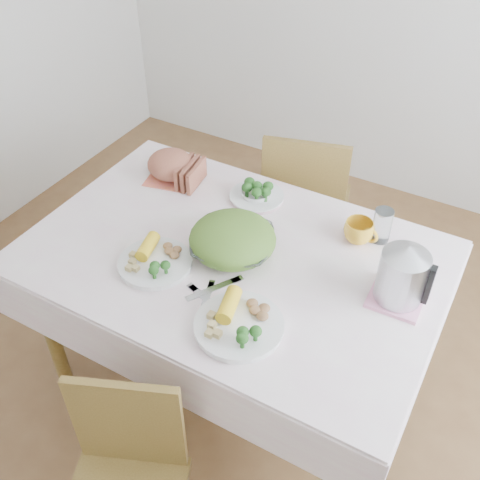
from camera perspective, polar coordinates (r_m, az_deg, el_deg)
The scene contains 18 objects.
floor at distance 2.62m, azimuth -0.61°, elevation -13.86°, with size 3.60×3.60×0.00m, color brown.
dining_table at distance 2.32m, azimuth -0.68°, elevation -8.48°, with size 1.40×0.90×0.75m, color brown.
tablecloth at distance 2.05m, azimuth -0.76°, elevation -1.49°, with size 1.50×1.00×0.01m, color white.
chair_far at distance 2.82m, azimuth 6.76°, elevation 4.11°, with size 0.41×0.41×0.90m, color brown.
salad_bowl at distance 2.03m, azimuth -0.75°, elevation -0.50°, with size 0.30×0.30×0.07m, color white.
dinner_plate_left at distance 2.02m, azimuth -8.61°, elevation -2.35°, with size 0.26×0.26×0.02m, color white.
dinner_plate_right at distance 1.79m, azimuth -0.11°, elevation -8.73°, with size 0.29×0.29×0.02m, color white.
broccoli_plate at distance 2.30m, azimuth 1.71°, elevation 4.42°, with size 0.22×0.22×0.02m, color beige.
napkin at distance 2.45m, azimuth -6.93°, elevation 6.39°, with size 0.20×0.20×0.00m, color #EC7256.
bread_loaf at distance 2.42m, azimuth -7.04°, elevation 7.49°, with size 0.20×0.19×0.12m, color brown.
fruit_bowl at distance 2.30m, azimuth 1.63°, elevation 4.62°, with size 0.12×0.12×0.04m, color white.
yellow_mug at distance 2.12m, azimuth 11.95°, elevation 0.85°, with size 0.11×0.11×0.09m, color gold.
glass_tumbler at distance 2.13m, azimuth 14.21°, elevation 1.40°, with size 0.07×0.07×0.13m, color white.
pink_tray at distance 1.95m, azimuth 15.59°, elevation -5.63°, with size 0.17×0.17×0.01m, color pink.
electric_kettle at distance 1.87m, azimuth 16.20°, elevation -3.23°, with size 0.16×0.16×0.22m, color #B2B5BA.
fork_left at distance 1.88m, azimuth -3.49°, elevation -6.16°, with size 0.02×0.18×0.00m, color silver.
fork_right at distance 1.92m, azimuth -2.71°, elevation -4.97°, with size 0.02×0.21×0.00m, color silver.
knife at distance 1.88m, azimuth -3.21°, elevation -6.22°, with size 0.02×0.19×0.00m, color silver.
Camera 1 is at (0.77, -1.31, 2.13)m, focal length 42.00 mm.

